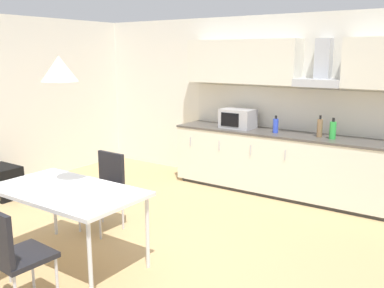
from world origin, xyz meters
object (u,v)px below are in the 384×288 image
(chair_far_left, at_px, (105,183))
(guitar_amp, at_px, (2,182))
(bottle_brown, at_px, (320,128))
(bottle_green, at_px, (333,130))
(pendant_lamp, at_px, (59,69))
(bottle_blue, at_px, (276,125))
(microwave, at_px, (238,118))
(chair_near_right, at_px, (12,250))
(dining_table, at_px, (67,194))

(chair_far_left, bearing_deg, guitar_amp, -178.36)
(bottle_brown, relative_size, guitar_amp, 0.55)
(bottle_green, bearing_deg, pendant_lamp, -116.66)
(bottle_green, bearing_deg, chair_far_left, -129.53)
(guitar_amp, bearing_deg, bottle_brown, 32.69)
(bottle_brown, distance_m, chair_far_left, 2.85)
(bottle_blue, distance_m, bottle_green, 0.78)
(bottle_brown, xyz_separation_m, bottle_green, (0.18, -0.04, -0.01))
(microwave, height_order, guitar_amp, microwave)
(chair_far_left, bearing_deg, bottle_blue, 64.61)
(bottle_blue, relative_size, bottle_green, 0.87)
(bottle_brown, xyz_separation_m, guitar_amp, (-3.63, -2.33, -0.78))
(bottle_blue, distance_m, chair_near_right, 3.85)
(bottle_brown, relative_size, dining_table, 0.20)
(bottle_brown, xyz_separation_m, chair_far_left, (-1.65, -2.27, -0.47))
(bottle_green, height_order, pendant_lamp, pendant_lamp)
(dining_table, bearing_deg, bottle_green, 63.34)
(bottle_blue, height_order, pendant_lamp, pendant_lamp)
(bottle_green, relative_size, chair_near_right, 0.32)
(microwave, xyz_separation_m, chair_far_left, (-0.43, -2.28, -0.49))
(microwave, distance_m, bottle_green, 1.41)
(pendant_lamp, bearing_deg, chair_near_right, -67.88)
(microwave, bearing_deg, bottle_green, -2.06)
(microwave, height_order, bottle_brown, bottle_brown)
(chair_far_left, bearing_deg, chair_near_right, -67.79)
(bottle_brown, xyz_separation_m, chair_near_right, (-1.01, -3.85, -0.47))
(microwave, relative_size, bottle_blue, 2.00)
(microwave, relative_size, chair_far_left, 0.55)
(chair_near_right, relative_size, pendant_lamp, 2.72)
(dining_table, height_order, chair_near_right, chair_near_right)
(bottle_blue, distance_m, chair_far_left, 2.50)
(chair_far_left, distance_m, guitar_amp, 2.00)
(bottle_brown, bearing_deg, dining_table, -113.50)
(bottle_green, height_order, dining_table, bottle_green)
(chair_far_left, height_order, guitar_amp, chair_far_left)
(chair_far_left, distance_m, chair_near_right, 1.70)
(bottle_brown, distance_m, bottle_green, 0.19)
(bottle_green, xyz_separation_m, dining_table, (-1.51, -3.02, -0.31))
(bottle_blue, height_order, bottle_brown, bottle_brown)
(bottle_green, relative_size, guitar_amp, 0.53)
(microwave, distance_m, bottle_blue, 0.63)
(bottle_blue, xyz_separation_m, chair_near_right, (-0.41, -3.80, -0.45))
(bottle_blue, relative_size, dining_table, 0.17)
(bottle_brown, bearing_deg, pendant_lamp, -113.50)
(bottle_blue, relative_size, chair_near_right, 0.28)
(bottle_blue, bearing_deg, pendant_lamp, -103.65)
(bottle_blue, xyz_separation_m, dining_table, (-0.73, -3.01, -0.30))
(chair_near_right, xyz_separation_m, guitar_amp, (-2.62, 1.52, -0.31))
(chair_far_left, bearing_deg, microwave, 79.22)
(bottle_blue, relative_size, pendant_lamp, 0.75)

